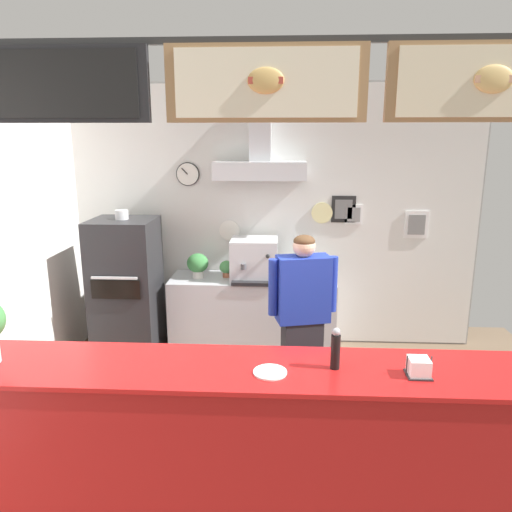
{
  "coord_description": "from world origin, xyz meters",
  "views": [
    {
      "loc": [
        0.1,
        -3.09,
        2.46
      ],
      "look_at": [
        -0.11,
        0.78,
        1.51
      ],
      "focal_mm": 33.76,
      "sensor_mm": 36.0,
      "label": 1
    }
  ],
  "objects_px": {
    "pepper_grinder": "(336,349)",
    "espresso_machine": "(254,259)",
    "pizza_oven": "(127,291)",
    "condiment_plate": "(270,372)",
    "potted_thyme": "(306,267)",
    "shop_worker": "(302,322)",
    "potted_oregano": "(227,268)",
    "napkin_holder": "(419,368)",
    "potted_basil": "(198,264)"
  },
  "relations": [
    {
      "from": "potted_oregano",
      "to": "pepper_grinder",
      "type": "distance_m",
      "value": 2.72
    },
    {
      "from": "pizza_oven",
      "to": "condiment_plate",
      "type": "distance_m",
      "value": 2.87
    },
    {
      "from": "potted_thyme",
      "to": "pepper_grinder",
      "type": "relative_size",
      "value": 0.94
    },
    {
      "from": "condiment_plate",
      "to": "potted_thyme",
      "type": "bearing_deg",
      "value": 82.39
    },
    {
      "from": "pizza_oven",
      "to": "pepper_grinder",
      "type": "relative_size",
      "value": 6.41
    },
    {
      "from": "potted_oregano",
      "to": "pizza_oven",
      "type": "bearing_deg",
      "value": -165.4
    },
    {
      "from": "potted_thyme",
      "to": "shop_worker",
      "type": "bearing_deg",
      "value": -94.14
    },
    {
      "from": "potted_basil",
      "to": "potted_oregano",
      "type": "bearing_deg",
      "value": 9.87
    },
    {
      "from": "shop_worker",
      "to": "potted_thyme",
      "type": "xyz_separation_m",
      "value": [
        0.09,
        1.3,
        0.15
      ]
    },
    {
      "from": "potted_oregano",
      "to": "potted_basil",
      "type": "bearing_deg",
      "value": -170.13
    },
    {
      "from": "pizza_oven",
      "to": "potted_basil",
      "type": "relative_size",
      "value": 6.02
    },
    {
      "from": "pepper_grinder",
      "to": "espresso_machine",
      "type": "bearing_deg",
      "value": 104.46
    },
    {
      "from": "potted_oregano",
      "to": "condiment_plate",
      "type": "relative_size",
      "value": 0.92
    },
    {
      "from": "shop_worker",
      "to": "napkin_holder",
      "type": "relative_size",
      "value": 11.06
    },
    {
      "from": "pepper_grinder",
      "to": "potted_thyme",
      "type": "bearing_deg",
      "value": 91.24
    },
    {
      "from": "shop_worker",
      "to": "potted_thyme",
      "type": "distance_m",
      "value": 1.32
    },
    {
      "from": "pizza_oven",
      "to": "potted_oregano",
      "type": "height_order",
      "value": "pizza_oven"
    },
    {
      "from": "espresso_machine",
      "to": "pepper_grinder",
      "type": "bearing_deg",
      "value": -75.54
    },
    {
      "from": "pizza_oven",
      "to": "potted_thyme",
      "type": "bearing_deg",
      "value": 7.19
    },
    {
      "from": "pizza_oven",
      "to": "potted_basil",
      "type": "height_order",
      "value": "pizza_oven"
    },
    {
      "from": "espresso_machine",
      "to": "potted_basil",
      "type": "height_order",
      "value": "espresso_machine"
    },
    {
      "from": "pizza_oven",
      "to": "condiment_plate",
      "type": "relative_size",
      "value": 8.29
    },
    {
      "from": "shop_worker",
      "to": "pepper_grinder",
      "type": "relative_size",
      "value": 6.25
    },
    {
      "from": "condiment_plate",
      "to": "napkin_holder",
      "type": "height_order",
      "value": "napkin_holder"
    },
    {
      "from": "espresso_machine",
      "to": "pepper_grinder",
      "type": "distance_m",
      "value": 2.57
    },
    {
      "from": "espresso_machine",
      "to": "napkin_holder",
      "type": "relative_size",
      "value": 3.53
    },
    {
      "from": "shop_worker",
      "to": "potted_oregano",
      "type": "relative_size",
      "value": 8.75
    },
    {
      "from": "potted_thyme",
      "to": "napkin_holder",
      "type": "bearing_deg",
      "value": -78.04
    },
    {
      "from": "pepper_grinder",
      "to": "potted_oregano",
      "type": "bearing_deg",
      "value": 110.77
    },
    {
      "from": "potted_oregano",
      "to": "pepper_grinder",
      "type": "xyz_separation_m",
      "value": [
        0.96,
        -2.54,
        0.18
      ]
    },
    {
      "from": "espresso_machine",
      "to": "pepper_grinder",
      "type": "xyz_separation_m",
      "value": [
        0.64,
        -2.49,
        0.07
      ]
    },
    {
      "from": "potted_thyme",
      "to": "condiment_plate",
      "type": "height_order",
      "value": "potted_thyme"
    },
    {
      "from": "potted_thyme",
      "to": "napkin_holder",
      "type": "relative_size",
      "value": 1.67
    },
    {
      "from": "potted_basil",
      "to": "pepper_grinder",
      "type": "bearing_deg",
      "value": -62.6
    },
    {
      "from": "shop_worker",
      "to": "condiment_plate",
      "type": "bearing_deg",
      "value": 65.63
    },
    {
      "from": "pizza_oven",
      "to": "condiment_plate",
      "type": "height_order",
      "value": "pizza_oven"
    },
    {
      "from": "potted_thyme",
      "to": "pizza_oven",
      "type": "bearing_deg",
      "value": -172.81
    },
    {
      "from": "shop_worker",
      "to": "condiment_plate",
      "type": "distance_m",
      "value": 1.32
    },
    {
      "from": "pepper_grinder",
      "to": "napkin_holder",
      "type": "height_order",
      "value": "pepper_grinder"
    },
    {
      "from": "pizza_oven",
      "to": "potted_basil",
      "type": "bearing_deg",
      "value": 16.55
    },
    {
      "from": "potted_thyme",
      "to": "potted_oregano",
      "type": "bearing_deg",
      "value": 178.02
    },
    {
      "from": "espresso_machine",
      "to": "potted_thyme",
      "type": "height_order",
      "value": "espresso_machine"
    },
    {
      "from": "potted_thyme",
      "to": "napkin_holder",
      "type": "height_order",
      "value": "napkin_holder"
    },
    {
      "from": "espresso_machine",
      "to": "potted_thyme",
      "type": "relative_size",
      "value": 2.11
    },
    {
      "from": "condiment_plate",
      "to": "napkin_holder",
      "type": "bearing_deg",
      "value": 0.93
    },
    {
      "from": "shop_worker",
      "to": "potted_basil",
      "type": "bearing_deg",
      "value": -61.64
    },
    {
      "from": "shop_worker",
      "to": "potted_oregano",
      "type": "height_order",
      "value": "shop_worker"
    },
    {
      "from": "pizza_oven",
      "to": "pepper_grinder",
      "type": "bearing_deg",
      "value": -47.72
    },
    {
      "from": "pizza_oven",
      "to": "shop_worker",
      "type": "bearing_deg",
      "value": -28.94
    },
    {
      "from": "potted_basil",
      "to": "condiment_plate",
      "type": "relative_size",
      "value": 1.38
    }
  ]
}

